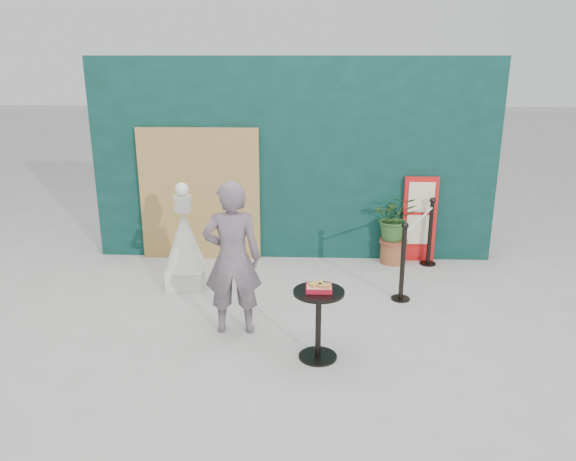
# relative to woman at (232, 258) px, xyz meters

# --- Properties ---
(ground) EXTENTS (60.00, 60.00, 0.00)m
(ground) POSITION_rel_woman_xyz_m (0.58, -0.55, -0.87)
(ground) COLOR #ADAAA5
(ground) RESTS_ON ground
(back_wall) EXTENTS (6.00, 0.30, 3.00)m
(back_wall) POSITION_rel_woman_xyz_m (0.58, 2.60, 0.63)
(back_wall) COLOR #0A2D22
(back_wall) RESTS_ON ground
(bamboo_fence) EXTENTS (1.80, 0.08, 2.00)m
(bamboo_fence) POSITION_rel_woman_xyz_m (-0.82, 2.39, 0.13)
(bamboo_fence) COLOR tan
(bamboo_fence) RESTS_ON ground
(woman) EXTENTS (0.67, 0.47, 1.75)m
(woman) POSITION_rel_woman_xyz_m (0.00, 0.00, 0.00)
(woman) COLOR slate
(woman) RESTS_ON ground
(menu_board) EXTENTS (0.50, 0.07, 1.30)m
(menu_board) POSITION_rel_woman_xyz_m (2.48, 2.40, -0.22)
(menu_board) COLOR red
(menu_board) RESTS_ON ground
(statue) EXTENTS (0.56, 0.56, 1.44)m
(statue) POSITION_rel_woman_xyz_m (-0.82, 1.26, -0.29)
(statue) COLOR silver
(statue) RESTS_ON ground
(cafe_table) EXTENTS (0.52, 0.52, 0.75)m
(cafe_table) POSITION_rel_woman_xyz_m (0.94, -0.56, -0.38)
(cafe_table) COLOR black
(cafe_table) RESTS_ON ground
(food_basket) EXTENTS (0.26, 0.19, 0.11)m
(food_basket) POSITION_rel_woman_xyz_m (0.95, -0.56, -0.09)
(food_basket) COLOR red
(food_basket) RESTS_ON cafe_table
(planter) EXTENTS (0.62, 0.54, 1.06)m
(planter) POSITION_rel_woman_xyz_m (2.10, 2.29, -0.26)
(planter) COLOR brown
(planter) RESTS_ON ground
(stanchion_barrier) EXTENTS (0.84, 1.54, 1.03)m
(stanchion_barrier) POSITION_rel_woman_xyz_m (2.32, 1.58, -0.38)
(stanchion_barrier) COLOR black
(stanchion_barrier) RESTS_ON ground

